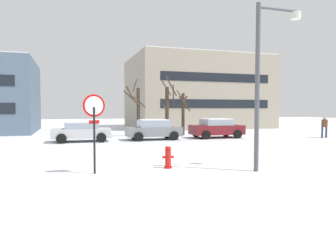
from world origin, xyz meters
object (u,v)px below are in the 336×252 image
fire_hydrant (168,156)px  parked_car_silver (81,131)px  parked_car_gray (153,129)px  pedestrian_crossing (324,125)px  stop_sign (94,118)px  street_lamp (265,70)px  parked_car_maroon (217,128)px

fire_hydrant → parked_car_silver: (-2.66, 10.87, 0.26)m
fire_hydrant → parked_car_gray: bearing=77.7°
parked_car_gray → pedestrian_crossing: 13.11m
stop_sign → street_lamp: street_lamp is taller
stop_sign → parked_car_silver: stop_sign is taller
fire_hydrant → parked_car_gray: size_ratio=0.23×
parked_car_silver → parked_car_gray: parked_car_gray is taller
street_lamp → parked_car_maroon: street_lamp is taller
stop_sign → fire_hydrant: stop_sign is taller
parked_car_silver → stop_sign: bearing=-90.1°
street_lamp → parked_car_maroon: (4.21, 12.16, -2.82)m
fire_hydrant → pedestrian_crossing: pedestrian_crossing is taller
fire_hydrant → parked_car_maroon: 12.93m
fire_hydrant → parked_car_maroon: (7.31, 10.67, 0.31)m
stop_sign → fire_hydrant: 3.05m
street_lamp → stop_sign: bearing=167.4°
parked_car_maroon → fire_hydrant: bearing=-124.4°
stop_sign → parked_car_maroon: 14.81m
parked_car_silver → pedestrian_crossing: 18.06m
parked_car_maroon → parked_car_silver: bearing=178.8°
stop_sign → pedestrian_crossing: stop_sign is taller
street_lamp → parked_car_gray: (-0.78, 12.17, -2.83)m
fire_hydrant → pedestrian_crossing: (15.19, 8.17, 0.50)m
fire_hydrant → stop_sign: bearing=-175.7°
parked_car_maroon → pedestrian_crossing: pedestrian_crossing is taller
stop_sign → parked_car_silver: bearing=89.9°
parked_car_maroon → pedestrian_crossing: 8.27m
stop_sign → fire_hydrant: size_ratio=3.05×
parked_car_gray → pedestrian_crossing: size_ratio=2.41×
parked_car_silver → parked_car_gray: (4.99, -0.20, 0.04)m
pedestrian_crossing → parked_car_maroon: bearing=162.4°
parked_car_gray → parked_car_maroon: 4.99m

